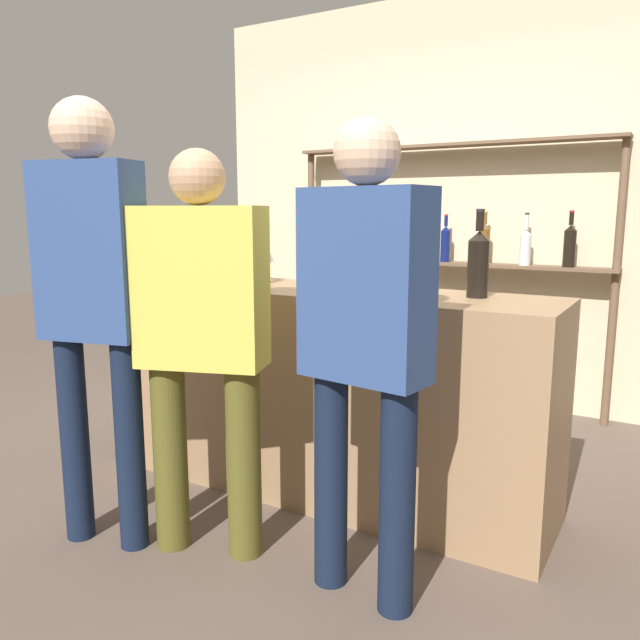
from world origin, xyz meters
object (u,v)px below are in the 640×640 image
Objects in this scene: counter_bottle_1 at (246,256)px; counter_bottle_3 at (251,258)px; counter_bottle_0 at (187,254)px; customer_right at (365,329)px; cork_jar at (372,280)px; counter_bottle_2 at (478,262)px; wine_glass at (267,256)px; customer_center at (202,328)px; customer_left at (92,287)px.

counter_bottle_3 reaches higher than counter_bottle_1.
customer_right reaches higher than counter_bottle_0.
cork_jar is (0.77, -0.13, -0.07)m from counter_bottle_1.
counter_bottle_2 is 2.06× the size of wine_glass.
wine_glass reaches higher than cork_jar.
counter_bottle_1 is 0.20× the size of customer_right.
cork_jar is at bearing -9.60° from counter_bottle_1.
cork_jar is at bearing -7.05° from counter_bottle_0.
customer_center reaches higher than counter_bottle_3.
counter_bottle_2 is 1.09m from counter_bottle_3.
counter_bottle_0 is 1.00× the size of counter_bottle_1.
customer_center is at bearing -81.89° from customer_left.
customer_center is (-0.41, -0.62, -0.15)m from cork_jar.
counter_bottle_0 is at bearing 169.13° from counter_bottle_3.
counter_bottle_1 is (0.40, -0.01, 0.00)m from counter_bottle_0.
counter_bottle_0 is 0.90× the size of counter_bottle_2.
counter_bottle_0 is at bearing 70.61° from customer_right.
customer_left is (-1.21, -0.95, -0.08)m from counter_bottle_2.
counter_bottle_2 is 0.22× the size of customer_right.
counter_bottle_1 reaches higher than cork_jar.
counter_bottle_2 is (1.18, 0.03, 0.02)m from counter_bottle_1.
cork_jar is 0.08× the size of customer_left.
counter_bottle_1 is 0.92m from customer_left.
counter_bottle_3 is at bearing 63.45° from customer_right.
customer_center reaches higher than cork_jar.
customer_left reaches higher than wine_glass.
counter_bottle_2 is at bearing -3.12° from wine_glass.
counter_bottle_2 is 0.44m from cork_jar.
counter_bottle_0 is 0.21× the size of customer_center.
cork_jar is (-0.40, -0.16, -0.08)m from counter_bottle_2.
customer_center is (-0.66, -0.04, -0.06)m from customer_right.
cork_jar is 0.08× the size of customer_right.
counter_bottle_2 is at bearing -3.60° from customer_right.
customer_right reaches higher than cork_jar.
wine_glass is 0.11× the size of customer_center.
counter_bottle_0 is at bearing 172.95° from cork_jar.
customer_left reaches higher than customer_right.
customer_left reaches higher than cork_jar.
cork_jar is at bearing -17.53° from wine_glass.
wine_glass is (0.47, 0.08, 0.00)m from counter_bottle_0.
cork_jar is at bearing -52.17° from customer_center.
customer_center is at bearing -64.13° from counter_bottle_1.
counter_bottle_3 is 0.75m from customer_center.
counter_bottle_3 is 0.68m from cork_jar.
wine_glass is at bearing 98.90° from counter_bottle_3.
customer_right is 1.04× the size of customer_center.
counter_bottle_0 reaches higher than wine_glass.
counter_bottle_2 is 1.54m from customer_left.
counter_bottle_2 is 0.78m from customer_right.
counter_bottle_0 is 0.51m from counter_bottle_3.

